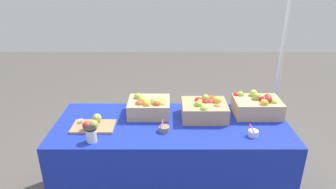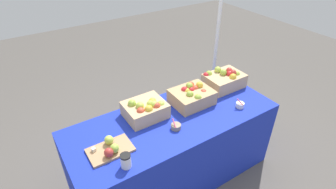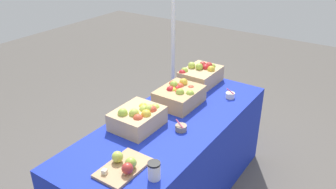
# 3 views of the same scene
# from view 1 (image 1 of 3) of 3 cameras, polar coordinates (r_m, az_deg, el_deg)

# --- Properties ---
(table) EXTENTS (1.90, 0.76, 0.74)m
(table) POSITION_cam_1_polar(r_m,az_deg,el_deg) (2.61, 0.92, -12.68)
(table) COLOR #192DB7
(table) RESTS_ON ground_plane
(apple_crate_left) EXTENTS (0.39, 0.28, 0.19)m
(apple_crate_left) POSITION_cam_1_polar(r_m,az_deg,el_deg) (2.63, 17.14, -2.12)
(apple_crate_left) COLOR tan
(apple_crate_left) RESTS_ON table
(apple_crate_middle) EXTENTS (0.37, 0.30, 0.19)m
(apple_crate_middle) POSITION_cam_1_polar(r_m,az_deg,el_deg) (2.49, 7.32, -2.82)
(apple_crate_middle) COLOR tan
(apple_crate_middle) RESTS_ON table
(apple_crate_right) EXTENTS (0.35, 0.29, 0.18)m
(apple_crate_right) POSITION_cam_1_polar(r_m,az_deg,el_deg) (2.52, -3.38, -2.31)
(apple_crate_right) COLOR tan
(apple_crate_right) RESTS_ON table
(cutting_board_front) EXTENTS (0.33, 0.21, 0.09)m
(cutting_board_front) POSITION_cam_1_polar(r_m,az_deg,el_deg) (2.41, -14.08, -5.66)
(cutting_board_front) COLOR tan
(cutting_board_front) RESTS_ON table
(sample_bowl_near) EXTENTS (0.08, 0.08, 0.09)m
(sample_bowl_near) POSITION_cam_1_polar(r_m,az_deg,el_deg) (2.32, 16.37, -7.22)
(sample_bowl_near) COLOR silver
(sample_bowl_near) RESTS_ON table
(sample_bowl_mid) EXTENTS (0.08, 0.08, 0.09)m
(sample_bowl_mid) POSITION_cam_1_polar(r_m,az_deg,el_deg) (2.29, -0.53, -6.62)
(sample_bowl_mid) COLOR gray
(sample_bowl_mid) RESTS_ON table
(coffee_cup) EXTENTS (0.08, 0.08, 0.11)m
(coffee_cup) POSITION_cam_1_polar(r_m,az_deg,el_deg) (2.22, -14.38, -7.53)
(coffee_cup) COLOR silver
(coffee_cup) RESTS_ON table
(tent_pole) EXTENTS (0.04, 0.04, 1.95)m
(tent_pole) POSITION_cam_1_polar(r_m,az_deg,el_deg) (3.17, 21.01, 4.62)
(tent_pole) COLOR white
(tent_pole) RESTS_ON ground_plane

